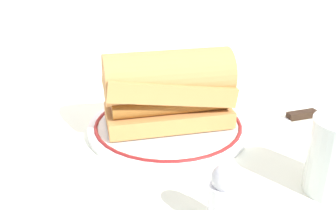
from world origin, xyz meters
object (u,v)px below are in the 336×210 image
object	(u,v)px
plate	(168,126)
butter_knife	(284,118)
salt_shaker	(224,198)
sausage_sandwich	(168,88)

from	to	relation	value
plate	butter_knife	world-z (taller)	plate
salt_shaker	plate	bearing A→B (deg)	98.05
sausage_sandwich	butter_knife	world-z (taller)	sausage_sandwich
sausage_sandwich	butter_knife	bearing A→B (deg)	-2.91
plate	salt_shaker	xyz separation A→B (m)	(0.03, -0.23, 0.03)
plate	sausage_sandwich	world-z (taller)	sausage_sandwich
sausage_sandwich	butter_knife	size ratio (longest dim) A/B	1.34
sausage_sandwich	butter_knife	xyz separation A→B (m)	(0.20, 0.01, -0.07)
sausage_sandwich	plate	bearing A→B (deg)	159.42
salt_shaker	butter_knife	world-z (taller)	salt_shaker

